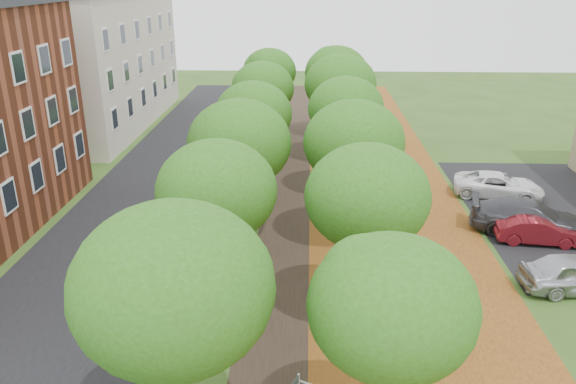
{
  "coord_description": "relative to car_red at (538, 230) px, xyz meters",
  "views": [
    {
      "loc": [
        0.74,
        -10.6,
        11.32
      ],
      "look_at": [
        -0.15,
        11.99,
        2.5
      ],
      "focal_mm": 35.0,
      "sensor_mm": 36.0,
      "label": 1
    }
  ],
  "objects": [
    {
      "name": "street_asphalt",
      "position": [
        -18.53,
        2.42,
        -0.6
      ],
      "size": [
        8.0,
        70.0,
        0.01
      ],
      "primitive_type": "cube",
      "color": "black",
      "rests_on": "ground"
    },
    {
      "name": "leaf_verge",
      "position": [
        -6.03,
        2.42,
        -0.6
      ],
      "size": [
        7.5,
        70.0,
        0.01
      ],
      "primitive_type": "cube",
      "color": "#975E1B",
      "rests_on": "ground"
    },
    {
      "name": "footpath",
      "position": [
        -11.03,
        2.42,
        -0.6
      ],
      "size": [
        3.2,
        70.0,
        0.01
      ],
      "primitive_type": "cube",
      "color": "black",
      "rests_on": "ground"
    },
    {
      "name": "tree_row_west",
      "position": [
        -13.23,
        2.42,
        4.03
      ],
      "size": [
        4.17,
        34.17,
        6.43
      ],
      "color": "black",
      "rests_on": "ground"
    },
    {
      "name": "parking_lot",
      "position": [
        2.47,
        3.42,
        -0.6
      ],
      "size": [
        9.0,
        16.0,
        0.01
      ],
      "primitive_type": "cube",
      "color": "black",
      "rests_on": "ground"
    },
    {
      "name": "car_white",
      "position": [
        -0.03,
        5.61,
        0.04
      ],
      "size": [
        5.05,
        3.18,
        1.3
      ],
      "primitive_type": "imported",
      "rotation": [
        0.0,
        0.0,
        1.34
      ],
      "color": "white",
      "rests_on": "ground"
    },
    {
      "name": "car_red",
      "position": [
        0.0,
        0.0,
        0.0
      ],
      "size": [
        3.81,
        1.71,
        1.22
      ],
      "primitive_type": "imported",
      "rotation": [
        0.0,
        0.0,
        1.45
      ],
      "color": "maroon",
      "rests_on": "ground"
    },
    {
      "name": "building_cream",
      "position": [
        -28.03,
        20.42,
        4.6
      ],
      "size": [
        10.3,
        20.3,
        10.4
      ],
      "color": "beige",
      "rests_on": "ground"
    },
    {
      "name": "car_grey",
      "position": [
        -0.03,
        1.07,
        0.16
      ],
      "size": [
        5.63,
        3.38,
        1.53
      ],
      "primitive_type": "imported",
      "rotation": [
        0.0,
        0.0,
        1.32
      ],
      "color": "#37373D",
      "rests_on": "ground"
    },
    {
      "name": "tree_row_east",
      "position": [
        -8.43,
        2.42,
        4.03
      ],
      "size": [
        4.17,
        34.17,
        6.43
      ],
      "color": "black",
      "rests_on": "ground"
    }
  ]
}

